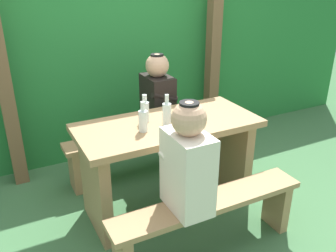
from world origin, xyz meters
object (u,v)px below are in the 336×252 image
at_px(picnic_table, 168,151).
at_px(bottle_left, 143,120).
at_px(bottle_right, 145,111).
at_px(bench_far, 139,144).
at_px(bottle_center, 167,113).
at_px(drinking_glass, 182,115).
at_px(bench_near, 208,215).
at_px(person_black_coat, 158,96).
at_px(person_white_shirt, 188,162).

relative_size(picnic_table, bottle_left, 6.26).
bearing_deg(bottle_right, picnic_table, -31.98).
distance_m(bench_far, bottle_center, 0.84).
xyz_separation_m(picnic_table, bench_far, (0.00, 0.60, -0.21)).
height_order(picnic_table, bench_far, picnic_table).
bearing_deg(drinking_glass, bench_near, -100.96).
distance_m(bench_near, bench_far, 1.20).
xyz_separation_m(person_black_coat, bottle_right, (-0.35, -0.50, 0.09)).
height_order(person_black_coat, bottle_left, person_black_coat).
xyz_separation_m(picnic_table, bottle_left, (-0.23, -0.06, 0.34)).
height_order(picnic_table, person_white_shirt, person_white_shirt).
xyz_separation_m(drinking_glass, bottle_center, (-0.14, -0.03, 0.05)).
xyz_separation_m(bottle_left, bottle_center, (0.20, 0.02, 0.01)).
bearing_deg(picnic_table, person_white_shirt, -106.08).
bearing_deg(person_white_shirt, bottle_right, 88.12).
height_order(person_black_coat, drinking_glass, person_black_coat).
bearing_deg(person_white_shirt, bottle_left, 96.36).
height_order(bench_near, drinking_glass, drinking_glass).
bearing_deg(bottle_right, bench_far, 73.57).
xyz_separation_m(picnic_table, bottle_center, (-0.03, -0.04, 0.34)).
height_order(person_white_shirt, bottle_center, person_white_shirt).
distance_m(bench_near, bottle_left, 0.80).
bearing_deg(person_black_coat, picnic_table, -108.46).
bearing_deg(bottle_center, bottle_left, -174.54).
bearing_deg(bench_far, drinking_glass, -79.66).
xyz_separation_m(bench_near, bottle_left, (-0.23, 0.54, 0.54)).
bearing_deg(bench_near, person_black_coat, 80.55).
relative_size(picnic_table, bottle_right, 6.50).
bearing_deg(bottle_left, picnic_table, 15.20).
height_order(bench_far, person_black_coat, person_black_coat).
bearing_deg(bench_far, bottle_right, -106.43).
relative_size(picnic_table, bench_near, 1.00).
bearing_deg(person_black_coat, bottle_center, -109.88).
distance_m(picnic_table, bench_near, 0.63).
height_order(drinking_glass, bottle_right, bottle_right).
height_order(picnic_table, bottle_left, bottle_left).
bearing_deg(bench_far, bottle_left, -109.25).
bearing_deg(picnic_table, bench_near, -90.00).
relative_size(bench_near, bottle_left, 6.26).
xyz_separation_m(bench_near, bench_far, (0.00, 1.20, 0.00)).
relative_size(bench_near, bottle_right, 6.50).
bearing_deg(bench_near, person_white_shirt, 178.89).
bearing_deg(bottle_right, person_black_coat, 55.30).
bearing_deg(bottle_left, person_black_coat, 56.85).
distance_m(bench_far, person_white_shirt, 1.29).
bearing_deg(bottle_center, drinking_glass, 10.20).
relative_size(person_white_shirt, bottle_center, 3.01).
distance_m(person_black_coat, bottle_right, 0.62).
bearing_deg(person_black_coat, bottle_right, -124.70).
relative_size(bench_near, person_black_coat, 1.95).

